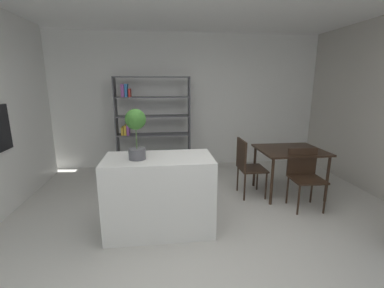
{
  "coord_description": "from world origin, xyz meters",
  "views": [
    {
      "loc": [
        -0.34,
        -2.71,
        1.8
      ],
      "look_at": [
        0.03,
        0.3,
        1.08
      ],
      "focal_mm": 24.47,
      "sensor_mm": 36.0,
      "label": 1
    }
  ],
  "objects_px": {
    "dining_chair_near": "(304,172)",
    "potted_plant_on_island": "(136,129)",
    "open_bookshelf": "(148,126)",
    "dining_table": "(290,154)",
    "dining_chair_island_side": "(247,163)",
    "kitchen_island": "(160,194)"
  },
  "relations": [
    {
      "from": "dining_chair_near",
      "to": "potted_plant_on_island",
      "type": "bearing_deg",
      "value": -167.28
    },
    {
      "from": "open_bookshelf",
      "to": "dining_table",
      "type": "distance_m",
      "value": 2.73
    },
    {
      "from": "open_bookshelf",
      "to": "dining_table",
      "type": "bearing_deg",
      "value": -31.74
    },
    {
      "from": "dining_chair_island_side",
      "to": "dining_chair_near",
      "type": "bearing_deg",
      "value": -122.12
    },
    {
      "from": "potted_plant_on_island",
      "to": "dining_chair_near",
      "type": "distance_m",
      "value": 2.5
    },
    {
      "from": "open_bookshelf",
      "to": "dining_chair_near",
      "type": "relative_size",
      "value": 2.22
    },
    {
      "from": "kitchen_island",
      "to": "potted_plant_on_island",
      "type": "relative_size",
      "value": 2.22
    },
    {
      "from": "dining_table",
      "to": "kitchen_island",
      "type": "bearing_deg",
      "value": -157.85
    },
    {
      "from": "potted_plant_on_island",
      "to": "dining_table",
      "type": "bearing_deg",
      "value": 21.05
    },
    {
      "from": "dining_chair_island_side",
      "to": "dining_chair_near",
      "type": "xyz_separation_m",
      "value": [
        0.72,
        -0.46,
        -0.03
      ]
    },
    {
      "from": "open_bookshelf",
      "to": "kitchen_island",
      "type": "bearing_deg",
      "value": -84.76
    },
    {
      "from": "potted_plant_on_island",
      "to": "dining_chair_island_side",
      "type": "xyz_separation_m",
      "value": [
        1.62,
        0.9,
        -0.74
      ]
    },
    {
      "from": "kitchen_island",
      "to": "dining_chair_near",
      "type": "height_order",
      "value": "kitchen_island"
    },
    {
      "from": "open_bookshelf",
      "to": "dining_table",
      "type": "relative_size",
      "value": 1.9
    },
    {
      "from": "potted_plant_on_island",
      "to": "open_bookshelf",
      "type": "bearing_deg",
      "value": 89.23
    },
    {
      "from": "kitchen_island",
      "to": "dining_chair_near",
      "type": "xyz_separation_m",
      "value": [
        2.1,
        0.4,
        0.05
      ]
    },
    {
      "from": "potted_plant_on_island",
      "to": "dining_chair_near",
      "type": "xyz_separation_m",
      "value": [
        2.34,
        0.44,
        -0.77
      ]
    },
    {
      "from": "dining_table",
      "to": "dining_chair_island_side",
      "type": "height_order",
      "value": "dining_chair_island_side"
    },
    {
      "from": "potted_plant_on_island",
      "to": "dining_chair_island_side",
      "type": "relative_size",
      "value": 0.62
    },
    {
      "from": "dining_chair_near",
      "to": "dining_chair_island_side",
      "type": "bearing_deg",
      "value": 149.66
    },
    {
      "from": "dining_chair_near",
      "to": "dining_table",
      "type": "bearing_deg",
      "value": 92.39
    },
    {
      "from": "dining_chair_island_side",
      "to": "dining_chair_near",
      "type": "distance_m",
      "value": 0.85
    }
  ]
}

